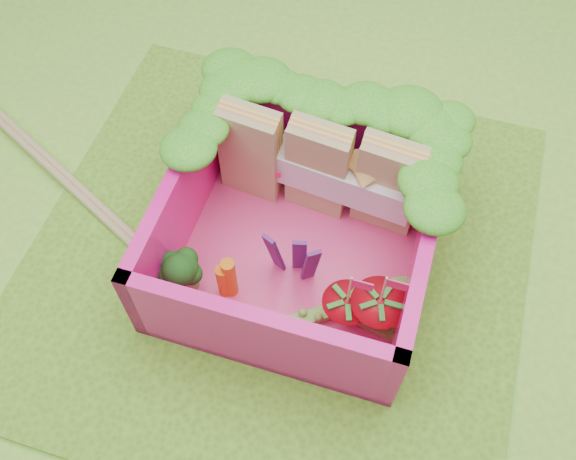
# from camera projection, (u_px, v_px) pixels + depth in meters

# --- Properties ---
(ground) EXTENTS (14.00, 14.00, 0.00)m
(ground) POSITION_uv_depth(u_px,v_px,m) (278.00, 256.00, 3.48)
(ground) COLOR #7FC337
(ground) RESTS_ON ground
(placemat) EXTENTS (2.60, 2.60, 0.03)m
(placemat) POSITION_uv_depth(u_px,v_px,m) (278.00, 254.00, 3.46)
(placemat) COLOR #5A9922
(placemat) RESTS_ON ground
(bento_floor) EXTENTS (1.30, 1.30, 0.05)m
(bento_floor) POSITION_uv_depth(u_px,v_px,m) (298.00, 255.00, 3.42)
(bento_floor) COLOR #E13978
(bento_floor) RESTS_ON placemat
(bento_box) EXTENTS (1.30, 1.30, 0.55)m
(bento_box) POSITION_uv_depth(u_px,v_px,m) (298.00, 230.00, 3.20)
(bento_box) COLOR #FF1591
(bento_box) RESTS_ON placemat
(lettuce_ruffle) EXTENTS (1.43, 0.83, 0.11)m
(lettuce_ruffle) POSITION_uv_depth(u_px,v_px,m) (328.00, 114.00, 3.17)
(lettuce_ruffle) COLOR #218C19
(lettuce_ruffle) RESTS_ON bento_box
(sandwich_stack) EXTENTS (1.08, 0.28, 0.58)m
(sandwich_stack) POSITION_uv_depth(u_px,v_px,m) (319.00, 168.00, 3.34)
(sandwich_stack) COLOR tan
(sandwich_stack) RESTS_ON bento_floor
(broccoli) EXTENTS (0.33, 0.33, 0.24)m
(broccoli) POSITION_uv_depth(u_px,v_px,m) (184.00, 269.00, 3.15)
(broccoli) COLOR #6DA04D
(broccoli) RESTS_ON bento_floor
(carrot_sticks) EXTENTS (0.10, 0.08, 0.28)m
(carrot_sticks) POSITION_uv_depth(u_px,v_px,m) (227.00, 279.00, 3.16)
(carrot_sticks) COLOR orange
(carrot_sticks) RESTS_ON bento_floor
(purple_wedges) EXTENTS (0.26, 0.08, 0.38)m
(purple_wedges) POSITION_uv_depth(u_px,v_px,m) (295.00, 258.00, 3.16)
(purple_wedges) COLOR #501A5C
(purple_wedges) RESTS_ON bento_floor
(strawberry_left) EXTENTS (0.24, 0.24, 0.48)m
(strawberry_left) POSITION_uv_depth(u_px,v_px,m) (346.00, 312.00, 3.07)
(strawberry_left) COLOR #B90B1B
(strawberry_left) RESTS_ON bento_floor
(strawberry_right) EXTENTS (0.27, 0.27, 0.51)m
(strawberry_right) POSITION_uv_depth(u_px,v_px,m) (377.00, 314.00, 3.05)
(strawberry_right) COLOR #B90B1B
(strawberry_right) RESTS_ON bento_floor
(snap_peas) EXTENTS (0.64, 0.50, 0.05)m
(snap_peas) POSITION_uv_depth(u_px,v_px,m) (359.00, 310.00, 3.19)
(snap_peas) COLOR #62B237
(snap_peas) RESTS_ON bento_floor
(chopsticks) EXTENTS (2.27, 1.14, 0.04)m
(chopsticks) POSITION_uv_depth(u_px,v_px,m) (107.00, 217.00, 3.55)
(chopsticks) COLOR tan
(chopsticks) RESTS_ON placemat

